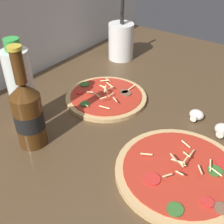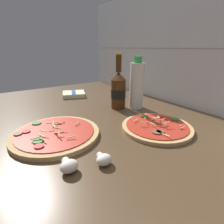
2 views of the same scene
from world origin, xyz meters
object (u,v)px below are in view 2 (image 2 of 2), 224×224
Objects in this scene: dish_towel at (74,94)px; oil_bottle at (137,85)px; beer_bottle at (118,90)px; mushroom_left at (69,166)px; pizza_far at (157,127)px; mushroom_right at (104,159)px; pizza_near at (56,134)px.

oil_bottle is at bearing 23.96° from dish_towel.
beer_bottle is 49.41cm from mushroom_left.
oil_bottle is at bearing 156.07° from pizza_far.
pizza_far is 60.25cm from dish_towel.
dish_towel is at bearing 163.06° from mushroom_right.
pizza_near is at bearing -166.46° from mushroom_right.
mushroom_right is at bearing -51.83° from oil_bottle.
pizza_near is at bearing -115.49° from pizza_far.
pizza_near reaches higher than mushroom_right.
oil_bottle reaches higher than pizza_far.
pizza_near is 22.44cm from mushroom_right.
beer_bottle is 45.24cm from mushroom_right.
pizza_near is 35.59cm from pizza_far.
mushroom_left is (4.07, -35.11, 0.78)cm from pizza_far.
mushroom_right reaches higher than dish_towel.
oil_bottle is (-22.48, 9.98, 10.38)cm from pizza_far.
pizza_far is 5.42× the size of mushroom_left.
beer_bottle is at bearing -121.47° from oil_bottle.
pizza_far reaches higher than mushroom_left.
dish_towel is (-44.57, 25.48, 0.35)cm from pizza_near.
beer_bottle reaches higher than pizza_far.
mushroom_left is at bearing -106.34° from mushroom_right.
mushroom_left reaches higher than dish_towel.
dish_towel is at bearing -156.04° from oil_bottle.
mushroom_right is (21.81, 5.25, 0.56)cm from pizza_near.
pizza_far is at bearing 96.62° from mushroom_left.
oil_bottle reaches higher than mushroom_right.
pizza_far is (15.32, 32.12, -0.09)cm from pizza_near.
mushroom_left reaches higher than mushroom_right.
beer_bottle reaches higher than mushroom_right.
mushroom_right is at bearing 73.66° from mushroom_left.
pizza_far is at bearing 103.58° from mushroom_right.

